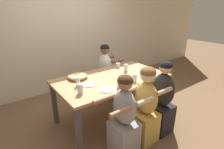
# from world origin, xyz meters

# --- Properties ---
(ground_plane) EXTENTS (18.00, 18.00, 0.00)m
(ground_plane) POSITION_xyz_m (0.00, 0.00, 0.00)
(ground_plane) COLOR brown
(ground_plane) RESTS_ON ground
(restaurant_back_panel) EXTENTS (10.00, 0.06, 3.20)m
(restaurant_back_panel) POSITION_xyz_m (0.00, 1.72, 1.60)
(restaurant_back_panel) COLOR beige
(restaurant_back_panel) RESTS_ON ground
(dining_table) EXTENTS (1.84, 1.02, 0.78)m
(dining_table) POSITION_xyz_m (0.00, 0.00, 0.70)
(dining_table) COLOR tan
(dining_table) RESTS_ON ground
(pizza_board_main) EXTENTS (0.33, 0.33, 0.06)m
(pizza_board_main) POSITION_xyz_m (-0.48, 0.29, 0.81)
(pizza_board_main) COLOR brown
(pizza_board_main) RESTS_ON dining_table
(empty_plate_a) EXTENTS (0.20, 0.20, 0.02)m
(empty_plate_a) POSITION_xyz_m (-0.46, -0.03, 0.79)
(empty_plate_a) COLOR white
(empty_plate_a) RESTS_ON dining_table
(empty_plate_b) EXTENTS (0.22, 0.22, 0.02)m
(empty_plate_b) POSITION_xyz_m (-0.34, -0.34, 0.79)
(empty_plate_b) COLOR white
(empty_plate_b) RESTS_ON dining_table
(cocktail_glass_blue) EXTENTS (0.08, 0.08, 0.11)m
(cocktail_glass_blue) POSITION_xyz_m (0.39, 0.35, 0.82)
(cocktail_glass_blue) COLOR silver
(cocktail_glass_blue) RESTS_ON dining_table
(drinking_glass_a) EXTENTS (0.06, 0.06, 0.13)m
(drinking_glass_a) POSITION_xyz_m (0.37, 0.09, 0.84)
(drinking_glass_a) COLOR silver
(drinking_glass_a) RESTS_ON dining_table
(drinking_glass_b) EXTENTS (0.08, 0.08, 0.14)m
(drinking_glass_b) POSITION_xyz_m (-0.13, -0.37, 0.84)
(drinking_glass_b) COLOR silver
(drinking_glass_b) RESTS_ON dining_table
(drinking_glass_c) EXTENTS (0.07, 0.07, 0.12)m
(drinking_glass_c) POSITION_xyz_m (0.17, -0.35, 0.84)
(drinking_glass_c) COLOR silver
(drinking_glass_c) RESTS_ON dining_table
(drinking_glass_d) EXTENTS (0.06, 0.06, 0.14)m
(drinking_glass_d) POSITION_xyz_m (-0.61, 0.02, 0.84)
(drinking_glass_d) COLOR silver
(drinking_glass_d) RESTS_ON dining_table
(drinking_glass_e) EXTENTS (0.08, 0.08, 0.14)m
(drinking_glass_e) POSITION_xyz_m (-0.69, -0.22, 0.84)
(drinking_glass_e) COLOR silver
(drinking_glass_e) RESTS_ON dining_table
(diner_near_midleft) EXTENTS (0.51, 0.40, 1.13)m
(diner_near_midleft) POSITION_xyz_m (-0.35, -0.73, 0.51)
(diner_near_midleft) COLOR #99999E
(diner_near_midleft) RESTS_ON ground
(diner_near_midright) EXTENTS (0.51, 0.40, 1.16)m
(diner_near_midright) POSITION_xyz_m (0.40, -0.73, 0.53)
(diner_near_midright) COLOR #232328
(diner_near_midright) RESTS_ON ground
(diner_far_midright) EXTENTS (0.51, 0.40, 1.18)m
(diner_far_midright) POSITION_xyz_m (0.36, 0.73, 0.54)
(diner_far_midright) COLOR silver
(diner_far_midright) RESTS_ON ground
(diner_near_center) EXTENTS (0.51, 0.40, 1.15)m
(diner_near_center) POSITION_xyz_m (0.04, -0.73, 0.54)
(diner_near_center) COLOR gold
(diner_near_center) RESTS_ON ground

